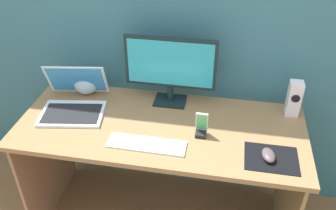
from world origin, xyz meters
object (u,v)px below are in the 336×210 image
(speaker_right, at_px, (294,98))
(keyboard_external, at_px, (147,144))
(monitor, at_px, (170,67))
(fishbowl, at_px, (86,82))
(phone_in_dock, at_px, (201,127))
(laptop, at_px, (74,102))
(mouse, at_px, (269,155))

(speaker_right, bearing_deg, keyboard_external, -150.63)
(speaker_right, bearing_deg, monitor, -179.47)
(monitor, distance_m, speaker_right, 0.69)
(fishbowl, relative_size, phone_in_dock, 1.08)
(fishbowl, bearing_deg, phone_in_dock, -21.39)
(monitor, xyz_separation_m, laptop, (-0.52, -0.17, -0.18))
(monitor, bearing_deg, fishbowl, 178.82)
(mouse, bearing_deg, keyboard_external, 170.14)
(monitor, height_order, speaker_right, monitor)
(monitor, relative_size, keyboard_external, 1.30)
(keyboard_external, bearing_deg, laptop, 154.10)
(speaker_right, bearing_deg, mouse, -109.38)
(keyboard_external, relative_size, phone_in_dock, 2.81)
(fishbowl, xyz_separation_m, phone_in_dock, (0.72, -0.28, -0.02))
(fishbowl, xyz_separation_m, mouse, (1.05, -0.40, -0.05))
(fishbowl, xyz_separation_m, keyboard_external, (0.47, -0.41, -0.07))
(monitor, bearing_deg, speaker_right, 0.53)
(monitor, bearing_deg, mouse, -36.02)
(laptop, xyz_separation_m, fishbowl, (0.00, 0.18, 0.02))
(monitor, relative_size, fishbowl, 3.37)
(phone_in_dock, bearing_deg, monitor, 127.50)
(monitor, relative_size, laptop, 1.29)
(monitor, distance_m, fishbowl, 0.53)
(monitor, bearing_deg, phone_in_dock, -52.50)
(laptop, height_order, keyboard_external, laptop)
(monitor, xyz_separation_m, phone_in_dock, (0.21, -0.27, -0.18))
(speaker_right, xyz_separation_m, phone_in_dock, (-0.47, -0.28, -0.05))
(keyboard_external, bearing_deg, fishbowl, 138.93)
(laptop, bearing_deg, phone_in_dock, -8.06)
(mouse, height_order, phone_in_dock, phone_in_dock)
(monitor, distance_m, keyboard_external, 0.46)
(speaker_right, height_order, keyboard_external, speaker_right)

